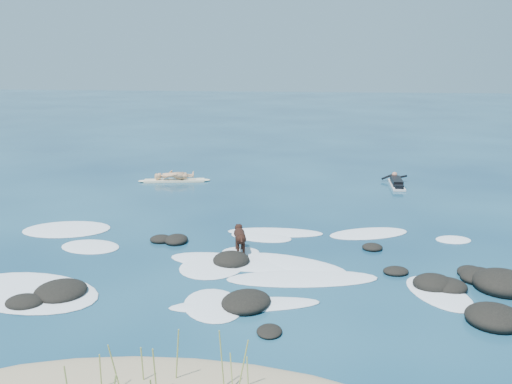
# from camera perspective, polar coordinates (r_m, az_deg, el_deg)

# --- Properties ---
(ground) EXTENTS (160.00, 160.00, 0.00)m
(ground) POSITION_cam_1_polar(r_m,az_deg,el_deg) (16.61, -1.24, -6.20)
(ground) COLOR #0A2642
(ground) RESTS_ON ground
(dune_grass) EXTENTS (2.81, 1.88, 1.20)m
(dune_grass) POSITION_cam_1_polar(r_m,az_deg,el_deg) (9.48, -9.55, -18.25)
(dune_grass) COLOR #8D9C4B
(dune_grass) RESTS_ON ground
(reef_rocks) EXTENTS (12.62, 6.36, 0.59)m
(reef_rocks) POSITION_cam_1_polar(r_m,az_deg,el_deg) (14.39, 9.42, -9.09)
(reef_rocks) COLOR black
(reef_rocks) RESTS_ON ground
(breaking_foam) EXTENTS (14.65, 8.54, 0.12)m
(breaking_foam) POSITION_cam_1_polar(r_m,az_deg,el_deg) (15.78, -6.09, -7.30)
(breaking_foam) COLOR white
(breaking_foam) RESTS_ON ground
(standing_surfer_rig) EXTENTS (3.28, 1.14, 1.87)m
(standing_surfer_rig) POSITION_cam_1_polar(r_m,az_deg,el_deg) (26.23, -8.21, 2.61)
(standing_surfer_rig) COLOR #F3E9C3
(standing_surfer_rig) RESTS_ON ground
(paddling_surfer_rig) EXTENTS (1.18, 2.61, 0.45)m
(paddling_surfer_rig) POSITION_cam_1_polar(r_m,az_deg,el_deg) (26.00, 13.87, 0.95)
(paddling_surfer_rig) COLOR silver
(paddling_surfer_rig) RESTS_ON ground
(dog) EXTENTS (0.51, 1.23, 0.79)m
(dog) POSITION_cam_1_polar(r_m,az_deg,el_deg) (16.52, -1.63, -4.39)
(dog) COLOR black
(dog) RESTS_ON ground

